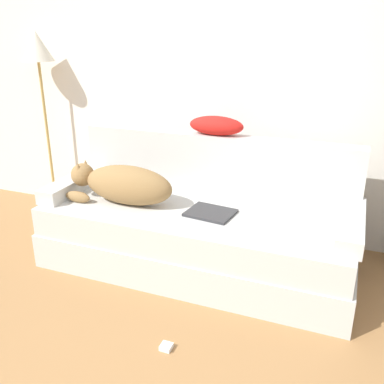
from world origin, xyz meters
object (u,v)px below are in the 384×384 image
(couch, at_px, (197,237))
(power_adapter, at_px, (166,347))
(dog, at_px, (123,184))
(floor_lamp, at_px, (39,62))
(laptop, at_px, (210,213))
(throw_pillow, at_px, (216,126))

(couch, relative_size, power_adapter, 34.93)
(dog, xyz_separation_m, floor_lamp, (-1.10, 0.59, 0.73))
(dog, bearing_deg, laptop, 3.32)
(floor_lamp, bearing_deg, dog, -28.47)
(couch, relative_size, throw_pillow, 5.27)
(dog, height_order, power_adapter, dog)
(couch, distance_m, dog, 0.63)
(dog, bearing_deg, throw_pillow, 42.60)
(dog, bearing_deg, floor_lamp, 151.53)
(throw_pillow, height_order, floor_lamp, floor_lamp)
(throw_pillow, distance_m, floor_lamp, 1.65)
(dog, xyz_separation_m, throw_pillow, (0.51, 0.47, 0.35))
(couch, height_order, power_adapter, couch)
(dog, distance_m, power_adapter, 1.15)
(couch, height_order, throw_pillow, throw_pillow)
(laptop, relative_size, throw_pillow, 0.81)
(laptop, bearing_deg, floor_lamp, 168.53)
(throw_pillow, distance_m, power_adapter, 1.54)
(couch, height_order, dog, dog)
(couch, bearing_deg, power_adapter, -79.76)
(power_adapter, bearing_deg, throw_pillow, 97.12)
(throw_pillow, xyz_separation_m, floor_lamp, (-1.61, 0.13, 0.38))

